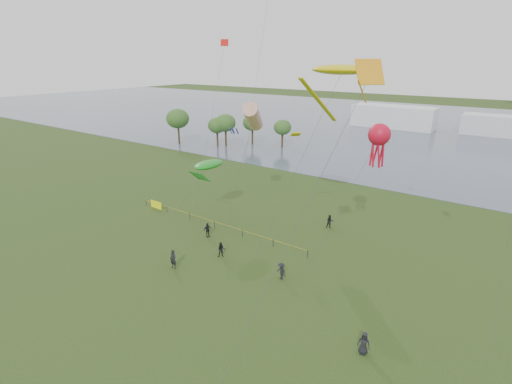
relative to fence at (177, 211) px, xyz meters
The scene contains 17 objects.
ground_plane 22.12m from the fence, 44.47° to the right, with size 400.00×400.00×0.00m, color #1E3210.
lake 85.97m from the fence, 79.42° to the left, with size 400.00×120.00×0.08m, color #4E596C.
pavilion_left 79.64m from the fence, 87.28° to the left, with size 22.00×8.00×6.00m, color white.
pavilion_right 87.74m from the fence, 70.15° to the left, with size 18.00×7.00×5.00m, color silver.
trees 40.22m from the fence, 121.72° to the left, with size 25.35×15.23×7.93m.
fence is the anchor object (origin of this frame).
spectator_a 12.04m from the fence, 23.05° to the right, with size 0.75×0.59×1.55m, color black.
spectator_b 18.57m from the fence, 14.73° to the right, with size 1.05×0.60×1.62m, color black.
spectator_c 7.38m from the fence, 17.51° to the right, with size 0.96×0.40×1.64m, color black.
spectator_d 28.50m from the fence, 18.74° to the right, with size 0.81×0.52×1.65m, color black.
spectator_f 12.48m from the fence, 45.34° to the right, with size 0.67×0.44×1.85m, color black.
spectator_g 18.64m from the fence, 23.70° to the left, with size 0.79×0.61×1.62m, color black.
kite_stingray 25.52m from the fence, 10.14° to the left, with size 7.56×10.24×17.97m.
kite_windsock 15.03m from the fence, 33.10° to the left, with size 4.18×6.86×14.09m.
kite_creature 7.97m from the fence, 14.00° to the left, with size 5.01×5.68×7.46m.
kite_octopus 25.71m from the fence, ahead, with size 4.22×8.11×13.13m.
kite_delta 31.18m from the fence, 19.03° to the right, with size 4.85×10.67×18.44m.
Camera 1 is at (16.56, -13.73, 18.44)m, focal length 26.00 mm.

